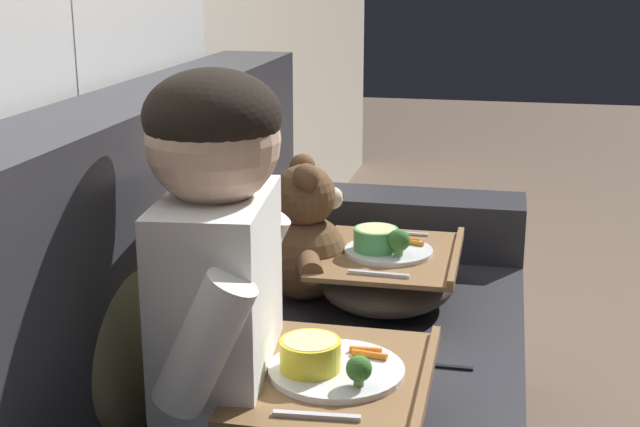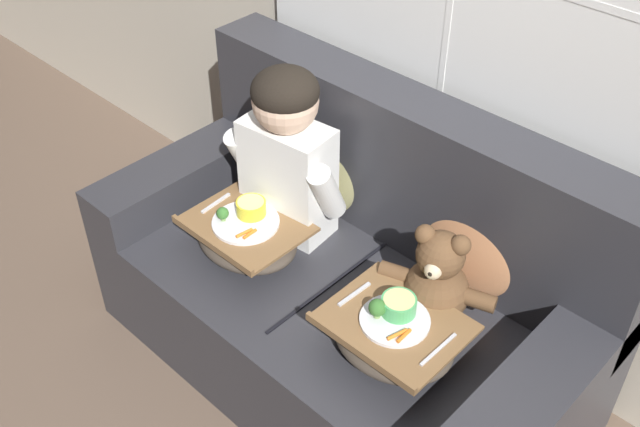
{
  "view_description": "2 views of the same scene",
  "coord_description": "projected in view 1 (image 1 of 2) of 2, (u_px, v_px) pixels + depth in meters",
  "views": [
    {
      "loc": [
        -1.78,
        -0.4,
        1.32
      ],
      "look_at": [
        0.15,
        0.0,
        0.76
      ],
      "focal_mm": 50.0,
      "sensor_mm": 36.0,
      "label": 1
    },
    {
      "loc": [
        1.28,
        -1.45,
        2.34
      ],
      "look_at": [
        -0.15,
        0.05,
        0.66
      ],
      "focal_mm": 42.0,
      "sensor_mm": 36.0,
      "label": 2
    }
  ],
  "objects": [
    {
      "name": "couch",
      "position": [
        276.0,
        395.0,
        2.03
      ],
      "size": [
        1.83,
        0.95,
        1.05
      ],
      "color": "#2D2D33",
      "rests_on": "ground_plane"
    },
    {
      "name": "throw_pillow_behind_child",
      "position": [
        120.0,
        325.0,
        1.66
      ],
      "size": [
        0.4,
        0.2,
        0.42
      ],
      "color": "#898456",
      "rests_on": "couch"
    },
    {
      "name": "throw_pillow_behind_teddy",
      "position": [
        231.0,
        222.0,
        2.32
      ],
      "size": [
        0.39,
        0.19,
        0.4
      ],
      "color": "#B2754C",
      "rests_on": "couch"
    },
    {
      "name": "child_figure",
      "position": [
        217.0,
        241.0,
        1.58
      ],
      "size": [
        0.49,
        0.25,
        0.68
      ],
      "color": "white",
      "rests_on": "couch"
    },
    {
      "name": "teddy_bear",
      "position": [
        307.0,
        240.0,
        2.29
      ],
      "size": [
        0.4,
        0.29,
        0.37
      ],
      "color": "brown",
      "rests_on": "couch"
    },
    {
      "name": "lap_tray_child",
      "position": [
        336.0,
        403.0,
        1.61
      ],
      "size": [
        0.43,
        0.34,
        0.2
      ],
      "color": "#473D33",
      "rests_on": "child_figure"
    },
    {
      "name": "lap_tray_teddy",
      "position": [
        388.0,
        276.0,
        2.27
      ],
      "size": [
        0.43,
        0.36,
        0.22
      ],
      "color": "#473D33",
      "rests_on": "teddy_bear"
    }
  ]
}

